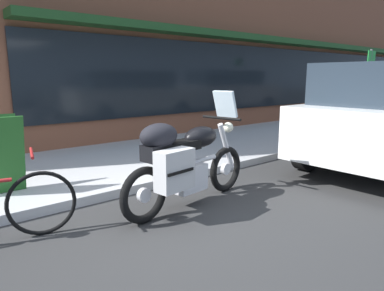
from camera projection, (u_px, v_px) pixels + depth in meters
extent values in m
plane|color=#2E2E2E|center=(173.00, 226.00, 3.71)|extent=(80.00, 80.00, 0.00)
cube|color=brown|center=(280.00, 14.00, 11.16)|extent=(23.27, 0.35, 7.12)
cube|color=black|center=(282.00, 77.00, 11.40)|extent=(16.29, 0.06, 1.80)
cube|color=#1E471E|center=(290.00, 42.00, 11.02)|extent=(16.29, 0.60, 0.16)
cube|color=#B2B2B2|center=(343.00, 124.00, 11.40)|extent=(30.00, 3.10, 0.12)
torus|color=black|center=(226.00, 169.00, 4.81)|extent=(0.64, 0.18, 0.63)
cylinder|color=silver|center=(226.00, 169.00, 4.81)|extent=(0.17, 0.08, 0.16)
torus|color=black|center=(144.00, 195.00, 3.75)|extent=(0.64, 0.18, 0.63)
cylinder|color=silver|center=(144.00, 195.00, 3.75)|extent=(0.17, 0.08, 0.16)
cube|color=silver|center=(187.00, 177.00, 4.24)|extent=(0.48, 0.36, 0.32)
cylinder|color=silver|center=(190.00, 163.00, 4.24)|extent=(0.95, 0.19, 0.06)
ellipsoid|color=black|center=(201.00, 137.00, 4.33)|extent=(0.55, 0.35, 0.26)
cube|color=black|center=(177.00, 147.00, 4.03)|extent=(0.63, 0.32, 0.11)
cube|color=black|center=(156.00, 153.00, 3.80)|extent=(0.31, 0.26, 0.18)
cylinder|color=silver|center=(226.00, 146.00, 4.75)|extent=(0.35, 0.12, 0.67)
cylinder|color=black|center=(221.00, 118.00, 4.59)|extent=(0.12, 0.62, 0.04)
cube|color=silver|center=(225.00, 104.00, 4.61)|extent=(0.19, 0.34, 0.35)
sphere|color=#EAEACC|center=(228.00, 127.00, 4.73)|extent=(0.14, 0.14, 0.14)
cube|color=#B5B5B5|center=(175.00, 170.00, 3.71)|extent=(0.46, 0.26, 0.44)
cube|color=black|center=(181.00, 172.00, 3.62)|extent=(0.37, 0.07, 0.03)
ellipsoid|color=black|center=(159.00, 136.00, 3.80)|extent=(0.52, 0.38, 0.28)
torus|color=black|center=(42.00, 203.00, 3.46)|extent=(0.66, 0.19, 0.66)
cylinder|color=#B22323|center=(32.00, 153.00, 3.34)|extent=(0.14, 0.47, 0.03)
cylinder|color=black|center=(382.00, 132.00, 7.98)|extent=(0.66, 0.24, 0.66)
cylinder|color=black|center=(307.00, 151.00, 5.91)|extent=(0.66, 0.24, 0.66)
cube|color=#1E511E|center=(1.00, 156.00, 4.26)|extent=(0.55, 0.20, 0.98)
cylinder|color=#59595B|center=(368.00, 89.00, 9.93)|extent=(0.07, 0.07, 2.21)
cube|color=#1E8C33|center=(372.00, 57.00, 9.74)|extent=(0.44, 0.02, 0.32)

